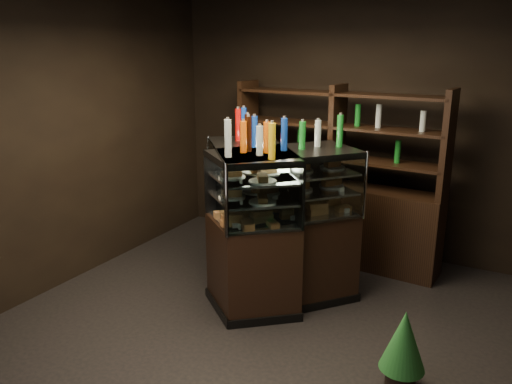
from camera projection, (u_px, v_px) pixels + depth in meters
ground at (275, 351)px, 4.05m from camera, size 5.00×5.00×0.00m
room_shell at (278, 111)px, 3.51m from camera, size 5.02×5.02×3.01m
display_case at (267, 248)px, 4.85m from camera, size 1.74×1.49×1.49m
food_display at (267, 186)px, 4.67m from camera, size 1.29×1.06×0.46m
bottles_top at (268, 134)px, 4.54m from camera, size 1.11×0.92×0.30m
potted_conifer at (404, 339)px, 3.51m from camera, size 0.32×0.32×0.69m
back_shelving at (334, 207)px, 5.74m from camera, size 2.43×0.58×2.00m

